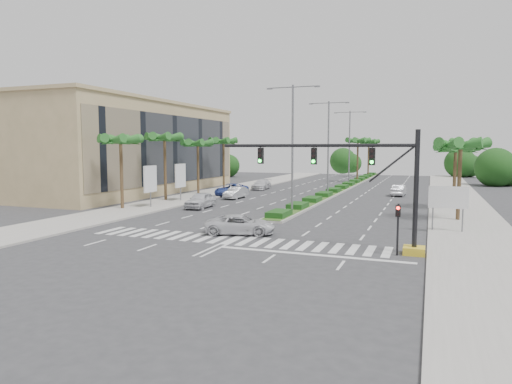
# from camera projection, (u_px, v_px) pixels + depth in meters

# --- Properties ---
(ground) EXTENTS (160.00, 160.00, 0.00)m
(ground) POSITION_uv_depth(u_px,v_px,m) (232.00, 240.00, 30.51)
(ground) COLOR #333335
(ground) RESTS_ON ground
(footpath_right) EXTENTS (6.00, 120.00, 0.15)m
(footpath_right) POSITION_uv_depth(u_px,v_px,m) (462.00, 212.00, 43.67)
(footpath_right) COLOR gray
(footpath_right) RESTS_ON ground
(footpath_left) EXTENTS (6.00, 120.00, 0.15)m
(footpath_left) POSITION_uv_depth(u_px,v_px,m) (184.00, 199.00, 54.51)
(footpath_left) COLOR gray
(footpath_left) RESTS_ON ground
(median) EXTENTS (2.20, 75.00, 0.20)m
(median) POSITION_uv_depth(u_px,v_px,m) (348.00, 186.00, 72.32)
(median) COLOR gray
(median) RESTS_ON ground
(median_grass) EXTENTS (1.80, 75.00, 0.04)m
(median_grass) POSITION_uv_depth(u_px,v_px,m) (348.00, 185.00, 72.31)
(median_grass) COLOR #2D4F1B
(median_grass) RESTS_ON median
(building) EXTENTS (12.00, 36.00, 12.00)m
(building) POSITION_uv_depth(u_px,v_px,m) (137.00, 149.00, 63.36)
(building) COLOR tan
(building) RESTS_ON ground
(signal_gantry) EXTENTS (12.60, 1.20, 7.20)m
(signal_gantry) POSITION_uv_depth(u_px,v_px,m) (376.00, 194.00, 26.87)
(signal_gantry) COLOR gold
(signal_gantry) RESTS_ON ground
(pedestrian_signal) EXTENTS (0.28, 0.36, 3.00)m
(pedestrian_signal) POSITION_uv_depth(u_px,v_px,m) (398.00, 220.00, 25.90)
(pedestrian_signal) COLOR black
(pedestrian_signal) RESTS_ON ground
(direction_sign) EXTENTS (2.70, 0.11, 3.40)m
(direction_sign) POSITION_uv_depth(u_px,v_px,m) (448.00, 199.00, 32.88)
(direction_sign) COLOR slate
(direction_sign) RESTS_ON ground
(billboard_near) EXTENTS (0.18, 2.10, 4.35)m
(billboard_near) POSITION_uv_depth(u_px,v_px,m) (150.00, 179.00, 46.55)
(billboard_near) COLOR slate
(billboard_near) RESTS_ON ground
(billboard_far) EXTENTS (0.18, 2.10, 4.35)m
(billboard_far) POSITION_uv_depth(u_px,v_px,m) (180.00, 176.00, 52.12)
(billboard_far) COLOR slate
(billboard_far) RESTS_ON ground
(palm_left_near) EXTENTS (4.57, 4.68, 7.55)m
(palm_left_near) POSITION_uv_depth(u_px,v_px,m) (121.00, 143.00, 45.04)
(palm_left_near) COLOR brown
(palm_left_near) RESTS_ON ground
(palm_left_mid) EXTENTS (4.57, 4.68, 7.95)m
(palm_left_mid) POSITION_uv_depth(u_px,v_px,m) (165.00, 140.00, 52.44)
(palm_left_mid) COLOR brown
(palm_left_mid) RESTS_ON ground
(palm_left_far) EXTENTS (4.57, 4.68, 7.35)m
(palm_left_far) POSITION_uv_depth(u_px,v_px,m) (198.00, 145.00, 59.93)
(palm_left_far) COLOR brown
(palm_left_far) RESTS_ON ground
(palm_left_end) EXTENTS (4.57, 4.68, 7.75)m
(palm_left_end) POSITION_uv_depth(u_px,v_px,m) (224.00, 143.00, 67.33)
(palm_left_end) COLOR brown
(palm_left_end) RESTS_ON ground
(palm_right_near) EXTENTS (4.57, 4.68, 7.05)m
(palm_right_near) POSITION_uv_depth(u_px,v_px,m) (461.00, 147.00, 37.75)
(palm_right_near) COLOR brown
(palm_right_near) RESTS_ON ground
(palm_right_far) EXTENTS (4.57, 4.68, 6.75)m
(palm_right_far) POSITION_uv_depth(u_px,v_px,m) (456.00, 150.00, 45.21)
(palm_right_far) COLOR brown
(palm_right_far) RESTS_ON ground
(palm_median_a) EXTENTS (4.57, 4.68, 8.05)m
(palm_median_a) POSITION_uv_depth(u_px,v_px,m) (358.00, 142.00, 80.93)
(palm_median_a) COLOR brown
(palm_median_a) RESTS_ON ground
(palm_median_b) EXTENTS (4.57, 4.68, 8.05)m
(palm_median_b) POSITION_uv_depth(u_px,v_px,m) (369.00, 143.00, 94.87)
(palm_median_b) COLOR brown
(palm_median_b) RESTS_ON ground
(streetlight_near) EXTENTS (5.10, 0.25, 12.00)m
(streetlight_near) POSITION_uv_depth(u_px,v_px,m) (293.00, 141.00, 42.86)
(streetlight_near) COLOR slate
(streetlight_near) RESTS_ON ground
(streetlight_mid) EXTENTS (5.10, 0.25, 12.00)m
(streetlight_mid) POSITION_uv_depth(u_px,v_px,m) (328.00, 143.00, 57.73)
(streetlight_mid) COLOR slate
(streetlight_mid) RESTS_ON ground
(streetlight_far) EXTENTS (5.10, 0.25, 12.00)m
(streetlight_far) POSITION_uv_depth(u_px,v_px,m) (349.00, 144.00, 72.60)
(streetlight_far) COLOR slate
(streetlight_far) RESTS_ON ground
(car_parked_a) EXTENTS (2.19, 4.87, 1.63)m
(car_parked_a) POSITION_uv_depth(u_px,v_px,m) (201.00, 200.00, 46.82)
(car_parked_a) COLOR silver
(car_parked_a) RESTS_ON ground
(car_parked_b) EXTENTS (1.72, 4.41, 1.43)m
(car_parked_b) POSITION_uv_depth(u_px,v_px,m) (236.00, 193.00, 55.59)
(car_parked_b) COLOR silver
(car_parked_b) RESTS_ON ground
(car_parked_c) EXTENTS (3.12, 5.80, 1.55)m
(car_parked_c) POSITION_uv_depth(u_px,v_px,m) (231.00, 190.00, 59.05)
(car_parked_c) COLOR #33489C
(car_parked_c) RESTS_ON ground
(car_parked_d) EXTENTS (2.32, 5.09, 1.45)m
(car_parked_d) POSITION_uv_depth(u_px,v_px,m) (262.00, 184.00, 68.00)
(car_parked_d) COLOR silver
(car_parked_d) RESTS_ON ground
(car_crossing) EXTENTS (5.44, 3.57, 1.39)m
(car_crossing) POSITION_uv_depth(u_px,v_px,m) (240.00, 225.00, 32.56)
(car_crossing) COLOR silver
(car_crossing) RESTS_ON ground
(car_right) EXTENTS (1.78, 4.39, 1.42)m
(car_right) POSITION_uv_depth(u_px,v_px,m) (399.00, 190.00, 58.82)
(car_right) COLOR silver
(car_right) RESTS_ON ground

